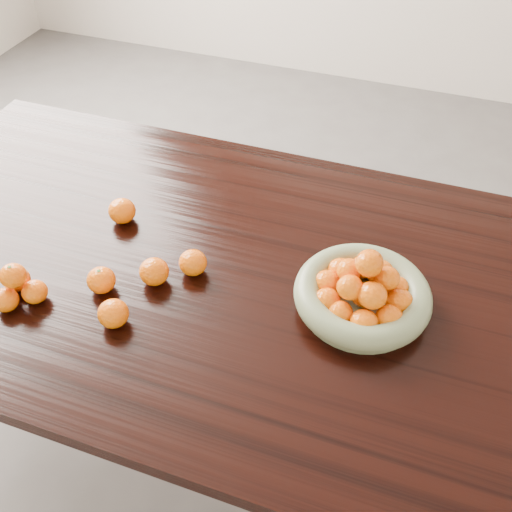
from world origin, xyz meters
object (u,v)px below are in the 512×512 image
(fruit_bowl, at_px, (363,293))
(loose_orange_0, at_px, (101,280))
(orange_pyramid, at_px, (18,286))
(dining_table, at_px, (244,297))

(fruit_bowl, distance_m, loose_orange_0, 0.58)
(orange_pyramid, bearing_deg, fruit_bowl, 17.72)
(loose_orange_0, bearing_deg, dining_table, 29.49)
(fruit_bowl, bearing_deg, loose_orange_0, -165.42)
(loose_orange_0, bearing_deg, fruit_bowl, 14.58)
(fruit_bowl, height_order, loose_orange_0, fruit_bowl)
(fruit_bowl, height_order, orange_pyramid, fruit_bowl)
(fruit_bowl, bearing_deg, dining_table, 177.32)
(fruit_bowl, relative_size, orange_pyramid, 2.57)
(dining_table, distance_m, orange_pyramid, 0.52)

